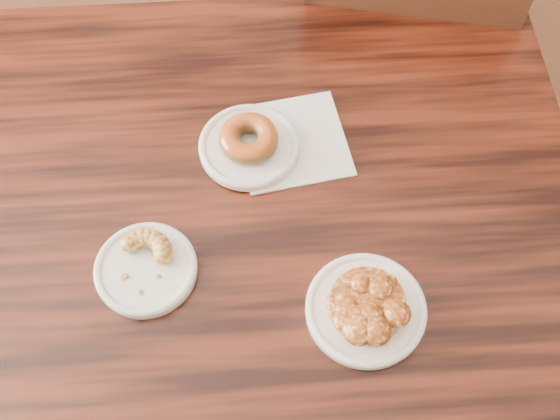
% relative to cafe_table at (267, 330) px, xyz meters
% --- Properties ---
extents(floor, '(5.00, 5.00, 0.00)m').
position_rel_cafe_table_xyz_m(floor, '(0.02, -0.08, -0.38)').
color(floor, black).
rests_on(floor, ground).
extents(cafe_table, '(1.20, 1.20, 0.75)m').
position_rel_cafe_table_xyz_m(cafe_table, '(0.00, 0.00, 0.00)').
color(cafe_table, black).
rests_on(cafe_table, floor).
extents(chair_far, '(0.43, 0.43, 0.90)m').
position_rel_cafe_table_xyz_m(chair_far, '(0.17, 0.67, 0.08)').
color(chair_far, black).
rests_on(chair_far, floor).
extents(napkin, '(0.22, 0.22, 0.00)m').
position_rel_cafe_table_xyz_m(napkin, '(0.01, 0.18, 0.38)').
color(napkin, white).
rests_on(napkin, cafe_table).
extents(plate_donut, '(0.16, 0.16, 0.01)m').
position_rel_cafe_table_xyz_m(plate_donut, '(-0.05, 0.15, 0.39)').
color(plate_donut, white).
rests_on(plate_donut, napkin).
extents(plate_cruller, '(0.15, 0.15, 0.01)m').
position_rel_cafe_table_xyz_m(plate_cruller, '(-0.15, -0.08, 0.38)').
color(plate_cruller, white).
rests_on(plate_cruller, cafe_table).
extents(plate_fritter, '(0.17, 0.17, 0.01)m').
position_rel_cafe_table_xyz_m(plate_fritter, '(0.16, -0.08, 0.38)').
color(plate_fritter, white).
rests_on(plate_fritter, cafe_table).
extents(glazed_donut, '(0.09, 0.09, 0.03)m').
position_rel_cafe_table_xyz_m(glazed_donut, '(-0.05, 0.15, 0.41)').
color(glazed_donut, brown).
rests_on(glazed_donut, plate_donut).
extents(apple_fritter, '(0.14, 0.14, 0.03)m').
position_rel_cafe_table_xyz_m(apple_fritter, '(0.16, -0.08, 0.40)').
color(apple_fritter, '#401A06').
rests_on(apple_fritter, plate_fritter).
extents(cruller_fragment, '(0.09, 0.09, 0.02)m').
position_rel_cafe_table_xyz_m(cruller_fragment, '(-0.15, -0.08, 0.40)').
color(cruller_fragment, brown).
rests_on(cruller_fragment, plate_cruller).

